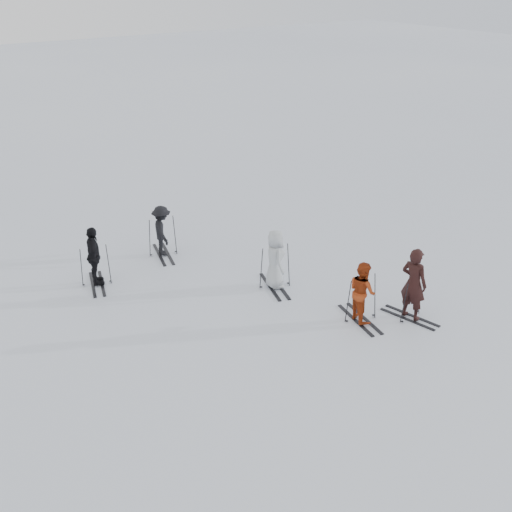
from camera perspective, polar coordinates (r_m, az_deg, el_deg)
The scene contains 11 objects.
ground at distance 16.72m, azimuth 1.94°, elevation -4.31°, with size 120.00×120.00×0.00m, color silver.
skier_near_dark at distance 16.12m, azimuth 13.82°, elevation -2.50°, with size 0.68×0.45×1.87m, color black.
skier_red at distance 15.86m, azimuth 9.42°, elevation -3.21°, with size 0.75×0.59×1.55m, color #983211.
skier_grey at distance 17.21m, azimuth 1.71°, elevation -0.34°, with size 0.80×0.52×1.63m, color #A9AFB3.
skier_uphill_left at distance 17.87m, azimuth -14.20°, elevation -0.10°, with size 0.97×0.40×1.66m, color black.
skier_uphill_far at distance 19.33m, azimuth -8.35°, elevation 2.18°, with size 0.99×0.57×1.53m, color black.
skis_near_dark at distance 16.29m, azimuth 13.70°, elevation -3.60°, with size 0.84×1.59×1.16m, color black, non-canonical shape.
skis_red at distance 15.94m, azimuth 9.38°, elevation -3.70°, with size 0.90×1.69×1.24m, color black, non-canonical shape.
skis_grey at distance 17.29m, azimuth 1.70°, elevation -0.89°, with size 0.92×1.73×1.26m, color black, non-canonical shape.
skis_uphill_left at distance 17.97m, azimuth -14.12°, elevation -0.80°, with size 0.86×1.62×1.18m, color black, non-canonical shape.
skis_uphill_far at distance 19.39m, azimuth -8.33°, elevation 1.79°, with size 0.90×1.70×1.24m, color black, non-canonical shape.
Camera 1 is at (-8.68, -11.70, 8.20)m, focal length 45.00 mm.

